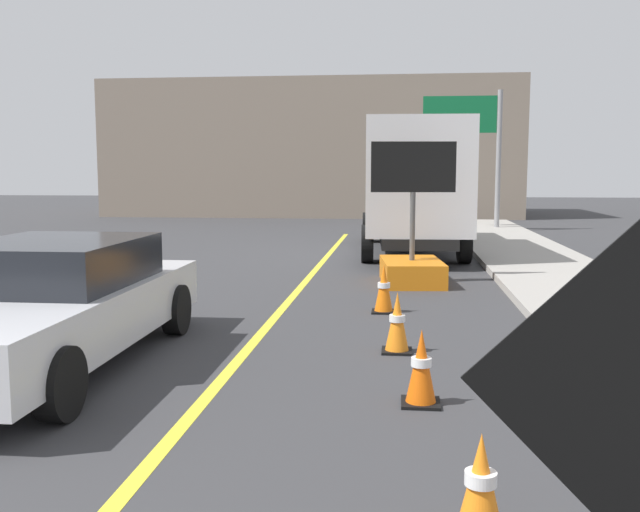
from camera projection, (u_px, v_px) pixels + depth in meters
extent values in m
cube|color=yellow|center=(199.00, 406.00, 6.50)|extent=(0.14, 36.00, 0.01)
cube|color=orange|center=(412.00, 272.00, 13.61)|extent=(1.28, 1.90, 0.45)
cylinder|color=#4C4C4C|center=(412.00, 226.00, 13.51)|extent=(0.10, 0.10, 1.30)
cube|color=black|center=(413.00, 167.00, 13.38)|extent=(1.60, 0.25, 0.95)
sphere|color=yellow|center=(442.00, 167.00, 13.42)|extent=(0.09, 0.09, 0.09)
sphere|color=yellow|center=(426.00, 167.00, 13.42)|extent=(0.09, 0.09, 0.09)
sphere|color=yellow|center=(410.00, 167.00, 13.43)|extent=(0.09, 0.09, 0.09)
sphere|color=yellow|center=(395.00, 167.00, 13.43)|extent=(0.09, 0.09, 0.09)
sphere|color=yellow|center=(386.00, 157.00, 13.41)|extent=(0.09, 0.09, 0.09)
sphere|color=yellow|center=(386.00, 176.00, 13.45)|extent=(0.09, 0.09, 0.09)
cube|color=black|center=(410.00, 230.00, 18.89)|extent=(2.01, 7.79, 0.25)
cube|color=silver|center=(405.00, 188.00, 21.51)|extent=(2.46, 2.27, 1.90)
cube|color=silver|center=(414.00, 176.00, 17.54)|extent=(2.60, 5.35, 2.64)
cylinder|color=black|center=(367.00, 227.00, 21.58)|extent=(0.32, 0.91, 0.90)
cylinder|color=black|center=(442.00, 228.00, 21.43)|extent=(0.32, 0.91, 0.90)
cylinder|color=black|center=(367.00, 244.00, 16.68)|extent=(0.32, 0.91, 0.90)
cylinder|color=black|center=(464.00, 244.00, 16.54)|extent=(0.32, 0.91, 0.90)
cube|color=silver|center=(46.00, 315.00, 7.79)|extent=(2.02, 5.01, 0.60)
cube|color=black|center=(55.00, 262.00, 7.97)|extent=(1.76, 2.26, 0.50)
cylinder|color=black|center=(60.00, 384.00, 6.09)|extent=(0.23, 0.66, 0.66)
cylinder|color=black|center=(176.00, 310.00, 9.35)|extent=(0.23, 0.66, 0.66)
cylinder|color=black|center=(39.00, 307.00, 9.55)|extent=(0.23, 0.66, 0.66)
cylinder|color=gray|center=(498.00, 161.00, 25.29)|extent=(0.18, 0.18, 5.00)
cube|color=#0F6033|center=(460.00, 114.00, 25.24)|extent=(2.60, 0.08, 1.30)
cube|color=white|center=(460.00, 115.00, 25.27)|extent=(1.82, 0.03, 0.18)
cube|color=gray|center=(315.00, 150.00, 35.75)|extent=(19.57, 7.88, 6.37)
cone|color=orange|center=(481.00, 483.00, 4.15)|extent=(0.28, 0.28, 0.61)
cylinder|color=white|center=(481.00, 478.00, 4.14)|extent=(0.19, 0.19, 0.08)
cube|color=black|center=(421.00, 403.00, 6.56)|extent=(0.36, 0.36, 0.03)
cone|color=#EA5B0C|center=(421.00, 365.00, 6.52)|extent=(0.28, 0.28, 0.68)
cylinder|color=white|center=(421.00, 362.00, 6.52)|extent=(0.19, 0.19, 0.08)
cube|color=black|center=(397.00, 351.00, 8.46)|extent=(0.36, 0.36, 0.03)
cone|color=orange|center=(397.00, 321.00, 8.41)|extent=(0.28, 0.28, 0.70)
cylinder|color=white|center=(397.00, 318.00, 8.41)|extent=(0.19, 0.19, 0.08)
cube|color=black|center=(384.00, 312.00, 10.83)|extent=(0.36, 0.36, 0.03)
cone|color=orange|center=(384.00, 287.00, 10.78)|extent=(0.28, 0.28, 0.72)
cylinder|color=white|center=(384.00, 285.00, 10.78)|extent=(0.19, 0.19, 0.08)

